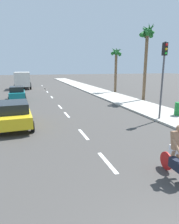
{
  "coord_description": "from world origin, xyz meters",
  "views": [
    {
      "loc": [
        -2.76,
        -1.32,
        3.61
      ],
      "look_at": [
        0.53,
        9.11,
        1.1
      ],
      "focal_mm": 31.38,
      "sensor_mm": 36.0,
      "label": 1
    }
  ],
  "objects_px": {
    "delivery_truck": "(23,80)",
    "trash_bin_near": "(179,109)",
    "parked_car_yellow": "(14,113)",
    "cyclist": "(177,155)",
    "traffic_signal": "(163,67)",
    "palm_tree_mid": "(147,40)",
    "parked_car_teal": "(17,93)",
    "palm_tree_far": "(116,58)"
  },
  "relations": [
    {
      "from": "palm_tree_far",
      "to": "delivery_truck",
      "type": "bearing_deg",
      "value": 143.38
    },
    {
      "from": "parked_car_teal",
      "to": "traffic_signal",
      "type": "bearing_deg",
      "value": -52.22
    },
    {
      "from": "delivery_truck",
      "to": "palm_tree_mid",
      "type": "height_order",
      "value": "palm_tree_mid"
    },
    {
      "from": "cyclist",
      "to": "trash_bin_near",
      "type": "bearing_deg",
      "value": -128.58
    },
    {
      "from": "palm_tree_mid",
      "to": "traffic_signal",
      "type": "bearing_deg",
      "value": -115.12
    },
    {
      "from": "parked_car_teal",
      "to": "delivery_truck",
      "type": "bearing_deg",
      "value": 86.41
    },
    {
      "from": "delivery_truck",
      "to": "traffic_signal",
      "type": "bearing_deg",
      "value": -68.8
    },
    {
      "from": "cyclist",
      "to": "palm_tree_far",
      "type": "xyz_separation_m",
      "value": [
        7.72,
        21.4,
        4.09
      ]
    },
    {
      "from": "delivery_truck",
      "to": "trash_bin_near",
      "type": "bearing_deg",
      "value": -64.63
    },
    {
      "from": "traffic_signal",
      "to": "palm_tree_mid",
      "type": "bearing_deg",
      "value": 64.88
    },
    {
      "from": "palm_tree_mid",
      "to": "palm_tree_far",
      "type": "relative_size",
      "value": 1.25
    },
    {
      "from": "parked_car_yellow",
      "to": "palm_tree_mid",
      "type": "xyz_separation_m",
      "value": [
        12.99,
        6.03,
        5.52
      ]
    },
    {
      "from": "cyclist",
      "to": "palm_tree_mid",
      "type": "xyz_separation_m",
      "value": [
        7.6,
        13.8,
        5.53
      ]
    },
    {
      "from": "parked_car_teal",
      "to": "trash_bin_near",
      "type": "bearing_deg",
      "value": -46.07
    },
    {
      "from": "palm_tree_far",
      "to": "traffic_signal",
      "type": "height_order",
      "value": "palm_tree_far"
    },
    {
      "from": "parked_car_yellow",
      "to": "parked_car_teal",
      "type": "xyz_separation_m",
      "value": [
        -0.25,
        10.31,
        -0.01
      ]
    },
    {
      "from": "palm_tree_far",
      "to": "trash_bin_near",
      "type": "height_order",
      "value": "palm_tree_far"
    },
    {
      "from": "parked_car_yellow",
      "to": "trash_bin_near",
      "type": "relative_size",
      "value": 4.79
    },
    {
      "from": "delivery_truck",
      "to": "palm_tree_far",
      "type": "bearing_deg",
      "value": -36.06
    },
    {
      "from": "parked_car_yellow",
      "to": "trash_bin_near",
      "type": "distance_m",
      "value": 11.47
    },
    {
      "from": "cyclist",
      "to": "trash_bin_near",
      "type": "distance_m",
      "value": 9.0
    },
    {
      "from": "palm_tree_mid",
      "to": "trash_bin_near",
      "type": "height_order",
      "value": "palm_tree_mid"
    },
    {
      "from": "palm_tree_mid",
      "to": "trash_bin_near",
      "type": "xyz_separation_m",
      "value": [
        -1.58,
        -7.12,
        -5.75
      ]
    },
    {
      "from": "palm_tree_far",
      "to": "traffic_signal",
      "type": "relative_size",
      "value": 1.24
    },
    {
      "from": "cyclist",
      "to": "delivery_truck",
      "type": "relative_size",
      "value": 0.29
    },
    {
      "from": "cyclist",
      "to": "parked_car_yellow",
      "type": "distance_m",
      "value": 9.46
    },
    {
      "from": "cyclist",
      "to": "traffic_signal",
      "type": "relative_size",
      "value": 0.35
    },
    {
      "from": "parked_car_yellow",
      "to": "trash_bin_near",
      "type": "height_order",
      "value": "parked_car_yellow"
    },
    {
      "from": "delivery_truck",
      "to": "trash_bin_near",
      "type": "distance_m",
      "value": 26.83
    },
    {
      "from": "parked_car_teal",
      "to": "trash_bin_near",
      "type": "height_order",
      "value": "parked_car_teal"
    },
    {
      "from": "trash_bin_near",
      "to": "parked_car_yellow",
      "type": "bearing_deg",
      "value": 174.56
    },
    {
      "from": "delivery_truck",
      "to": "traffic_signal",
      "type": "height_order",
      "value": "traffic_signal"
    },
    {
      "from": "palm_tree_mid",
      "to": "palm_tree_far",
      "type": "distance_m",
      "value": 7.74
    },
    {
      "from": "traffic_signal",
      "to": "parked_car_yellow",
      "type": "bearing_deg",
      "value": 171.13
    },
    {
      "from": "parked_car_teal",
      "to": "palm_tree_far",
      "type": "bearing_deg",
      "value": 12.21
    },
    {
      "from": "parked_car_yellow",
      "to": "trash_bin_near",
      "type": "xyz_separation_m",
      "value": [
        11.41,
        -1.09,
        -0.23
      ]
    },
    {
      "from": "parked_car_teal",
      "to": "traffic_signal",
      "type": "distance_m",
      "value": 15.53
    },
    {
      "from": "palm_tree_mid",
      "to": "cyclist",
      "type": "bearing_deg",
      "value": -118.86
    },
    {
      "from": "cyclist",
      "to": "delivery_truck",
      "type": "xyz_separation_m",
      "value": [
        -5.23,
        31.02,
        0.67
      ]
    },
    {
      "from": "cyclist",
      "to": "parked_car_teal",
      "type": "bearing_deg",
      "value": -69.2
    },
    {
      "from": "delivery_truck",
      "to": "traffic_signal",
      "type": "xyz_separation_m",
      "value": [
        9.31,
        -24.73,
        2.1
      ]
    },
    {
      "from": "cyclist",
      "to": "traffic_signal",
      "type": "distance_m",
      "value": 8.0
    }
  ]
}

